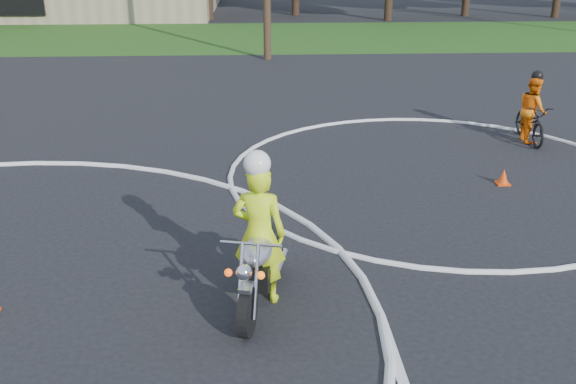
{
  "coord_description": "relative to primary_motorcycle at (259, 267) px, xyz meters",
  "views": [
    {
      "loc": [
        4.53,
        -3.62,
        4.29
      ],
      "look_at": [
        4.94,
        4.43,
        1.1
      ],
      "focal_mm": 40.0,
      "sensor_mm": 36.0,
      "label": 1
    }
  ],
  "objects": [
    {
      "name": "rider_second_grp",
      "position": [
        6.17,
        6.69,
        0.05
      ],
      "size": [
        0.67,
        1.71,
        1.62
      ],
      "rotation": [
        0.0,
        0.0,
        -0.05
      ],
      "color": "black",
      "rests_on": "ground"
    },
    {
      "name": "primary_motorcycle",
      "position": [
        0.0,
        0.0,
        0.0
      ],
      "size": [
        0.84,
        2.03,
        1.08
      ],
      "rotation": [
        0.0,
        0.0,
        -0.22
      ],
      "color": "black",
      "rests_on": "ground"
    },
    {
      "name": "traffic_cones",
      "position": [
        -0.3,
        -1.19,
        -0.39
      ],
      "size": [
        18.06,
        10.78,
        0.3
      ],
      "color": "#E4420C",
      "rests_on": "ground"
    },
    {
      "name": "course_markings",
      "position": [
        -2.36,
        0.96,
        -0.52
      ],
      "size": [
        19.05,
        19.05,
        0.12
      ],
      "color": "silver",
      "rests_on": "ground"
    },
    {
      "name": "grass_strip",
      "position": [
        -4.53,
        23.61,
        -0.51
      ],
      "size": [
        120.0,
        10.0,
        0.02
      ],
      "primitive_type": "cube",
      "color": "#1E4714",
      "rests_on": "ground"
    },
    {
      "name": "rider_primary_grp",
      "position": [
        0.0,
        0.14,
        0.44
      ],
      "size": [
        0.74,
        0.57,
        2.0
      ],
      "rotation": [
        0.0,
        0.0,
        -0.22
      ],
      "color": "#D5FA1A",
      "rests_on": "ground"
    }
  ]
}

